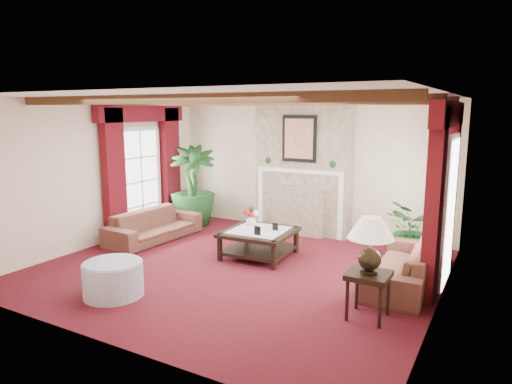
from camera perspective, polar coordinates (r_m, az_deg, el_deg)
The scene contains 23 objects.
floor at distance 7.43m, azimuth -2.22°, elevation -9.49°, with size 6.00×6.00×0.00m, color #400B12.
ceiling at distance 7.00m, azimuth -2.37°, elevation 11.80°, with size 6.00×6.00×0.00m, color white.
back_wall at distance 9.52m, azimuth 6.39°, elevation 3.18°, with size 6.00×0.02×2.70m, color beige.
left_wall at distance 9.02m, azimuth -18.79°, elevation 2.30°, with size 0.02×5.50×2.70m, color beige.
right_wall at distance 6.11m, azimuth 22.46°, elevation -1.46°, with size 0.02×5.50×2.70m, color beige.
ceiling_beams at distance 7.00m, azimuth -2.37°, elevation 11.31°, with size 6.00×3.00×0.12m, color #331F10, non-canonical shape.
fireplace at distance 9.27m, azimuth 6.07°, elevation 11.35°, with size 2.00×0.52×2.70m, color tan, non-canonical shape.
french_door_left at distance 9.63m, azimuth -14.49°, elevation 7.65°, with size 0.10×1.10×2.16m, color white, non-canonical shape.
french_door_right at distance 7.01m, azimuth 23.66°, elevation 6.30°, with size 0.10×1.10×2.16m, color white, non-canonical shape.
curtains_left at distance 9.54m, azimuth -14.12°, elevation 10.17°, with size 0.20×2.40×2.55m, color #460914, non-canonical shape.
curtains_right at distance 7.01m, azimuth 23.00°, elevation 9.79°, with size 0.20×2.40×2.55m, color #460914, non-canonical shape.
sofa_left at distance 9.08m, azimuth -12.66°, elevation -3.51°, with size 0.69×2.03×0.78m, color #390F16.
sofa_right at distance 7.00m, azimuth 17.95°, elevation -7.84°, with size 0.64×2.04×0.79m, color #390F16.
potted_palm at distance 10.12m, azimuth -7.90°, elevation -1.38°, with size 1.86×1.98×0.98m, color black.
small_plant at distance 8.18m, azimuth 19.05°, elevation -5.33°, with size 1.34×1.32×0.78m, color black.
coffee_table at distance 7.93m, azimuth 0.38°, elevation -6.45°, with size 1.14×1.14×0.47m, color black, non-canonical shape.
side_table at distance 5.83m, azimuth 13.82°, elevation -12.44°, with size 0.49×0.49×0.58m, color black, non-canonical shape.
ottoman at distance 6.61m, azimuth -17.42°, elevation -10.36°, with size 0.81×0.81×0.47m, color #918C9E.
table_lamp at distance 5.61m, azimuth 14.09°, elevation -6.38°, with size 0.55×0.55×0.70m, color black, non-canonical shape.
flower_vase at distance 8.19m, azimuth -0.61°, elevation -3.52°, with size 0.25×0.25×0.19m, color silver.
book at distance 7.50m, azimuth 0.99°, elevation -4.41°, with size 0.20×0.11×0.29m, color black.
photo_frame_a at distance 7.53m, azimuth 0.18°, elevation -4.89°, with size 0.12×0.02×0.16m, color black, non-canonical shape.
photo_frame_b at distance 7.82m, azimuth 2.42°, elevation -4.39°, with size 0.11×0.02×0.14m, color black, non-canonical shape.
Camera 1 is at (3.66, -5.97, 2.50)m, focal length 32.00 mm.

